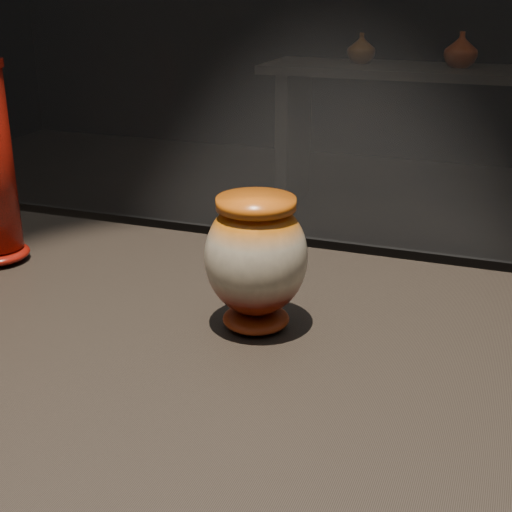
# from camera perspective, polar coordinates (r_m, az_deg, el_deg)

# --- Properties ---
(display_plinth) EXTENTS (2.00, 0.80, 0.90)m
(display_plinth) POSITION_cam_1_polar(r_m,az_deg,el_deg) (1.14, -4.96, -18.48)
(display_plinth) COLOR black
(display_plinth) RESTS_ON ground
(main_vase) EXTENTS (0.15, 0.15, 0.19)m
(main_vase) POSITION_cam_1_polar(r_m,az_deg,el_deg) (0.98, 0.00, -0.19)
(main_vase) COLOR #631608
(main_vase) RESTS_ON display_plinth
(back_shelf) EXTENTS (2.00, 0.60, 0.90)m
(back_shelf) POSITION_cam_1_polar(r_m,az_deg,el_deg) (4.39, 13.89, 11.03)
(back_shelf) COLOR black
(back_shelf) RESTS_ON ground
(back_vase_left) EXTENTS (0.23, 0.23, 0.17)m
(back_vase_left) POSITION_cam_1_polar(r_m,az_deg,el_deg) (4.47, 8.42, 16.12)
(back_vase_left) COLOR brown
(back_vase_left) RESTS_ON back_shelf
(back_vase_mid) EXTENTS (0.27, 0.27, 0.20)m
(back_vase_mid) POSITION_cam_1_polar(r_m,az_deg,el_deg) (4.35, 16.08, 15.57)
(back_vase_mid) COLOR #631608
(back_vase_mid) RESTS_ON back_shelf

